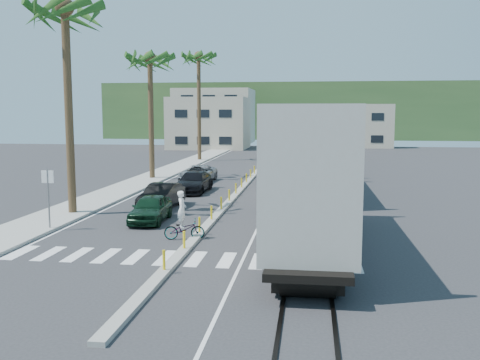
# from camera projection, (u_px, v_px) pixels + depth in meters

# --- Properties ---
(ground) EXTENTS (140.00, 140.00, 0.00)m
(ground) POSITION_uv_depth(u_px,v_px,m) (190.00, 246.00, 22.62)
(ground) COLOR #28282B
(ground) RESTS_ON ground
(sidewalk) EXTENTS (3.00, 90.00, 0.15)m
(sidewalk) POSITION_uv_depth(u_px,v_px,m) (160.00, 174.00, 48.31)
(sidewalk) COLOR gray
(sidewalk) RESTS_ON ground
(rails) EXTENTS (1.56, 100.00, 0.06)m
(rails) POSITION_uv_depth(u_px,v_px,m) (310.00, 173.00, 49.50)
(rails) COLOR black
(rails) RESTS_ON ground
(median) EXTENTS (0.45, 60.00, 0.85)m
(median) POSITION_uv_depth(u_px,v_px,m) (246.00, 183.00, 42.24)
(median) COLOR gray
(median) RESTS_ON ground
(crosswalk) EXTENTS (14.00, 2.20, 0.01)m
(crosswalk) POSITION_uv_depth(u_px,v_px,m) (178.00, 258.00, 20.66)
(crosswalk) COLOR silver
(crosswalk) RESTS_ON ground
(lane_markings) EXTENTS (9.42, 90.00, 0.01)m
(lane_markings) POSITION_uv_depth(u_px,v_px,m) (229.00, 176.00, 47.49)
(lane_markings) COLOR silver
(lane_markings) RESTS_ON ground
(freight_train) EXTENTS (3.00, 60.94, 5.85)m
(freight_train) POSITION_uv_depth(u_px,v_px,m) (311.00, 147.00, 42.08)
(freight_train) COLOR #B3AFA4
(freight_train) RESTS_ON ground
(palm_trees) EXTENTS (3.50, 37.20, 13.75)m
(palm_trees) POSITION_uv_depth(u_px,v_px,m) (154.00, 50.00, 44.66)
(palm_trees) COLOR brown
(palm_trees) RESTS_ON ground
(street_sign) EXTENTS (0.60, 0.08, 3.00)m
(street_sign) POSITION_uv_depth(u_px,v_px,m) (48.00, 190.00, 25.30)
(street_sign) COLOR slate
(street_sign) RESTS_ON ground
(buildings) EXTENTS (38.00, 27.00, 10.00)m
(buildings) POSITION_uv_depth(u_px,v_px,m) (246.00, 120.00, 93.39)
(buildings) COLOR #B4A78F
(buildings) RESTS_ON ground
(hillside) EXTENTS (80.00, 20.00, 12.00)m
(hillside) POSITION_uv_depth(u_px,v_px,m) (289.00, 111.00, 120.23)
(hillside) COLOR #385628
(hillside) RESTS_ON ground
(car_lead) EXTENTS (2.02, 4.26, 1.40)m
(car_lead) POSITION_uv_depth(u_px,v_px,m) (151.00, 208.00, 27.54)
(car_lead) COLOR black
(car_lead) RESTS_ON ground
(car_second) EXTENTS (2.33, 4.70, 1.46)m
(car_second) POSITION_uv_depth(u_px,v_px,m) (161.00, 196.00, 31.46)
(car_second) COLOR black
(car_second) RESTS_ON ground
(car_third) EXTENTS (2.29, 5.12, 1.46)m
(car_third) POSITION_uv_depth(u_px,v_px,m) (194.00, 182.00, 37.85)
(car_third) COLOR black
(car_third) RESTS_ON ground
(car_rear) EXTENTS (2.98, 5.26, 1.37)m
(car_rear) POSITION_uv_depth(u_px,v_px,m) (198.00, 174.00, 43.39)
(car_rear) COLOR #A0A3A5
(car_rear) RESTS_ON ground
(cyclist) EXTENTS (1.27, 2.01, 2.18)m
(cyclist) POSITION_uv_depth(u_px,v_px,m) (184.00, 224.00, 23.68)
(cyclist) COLOR #9EA0A5
(cyclist) RESTS_ON ground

